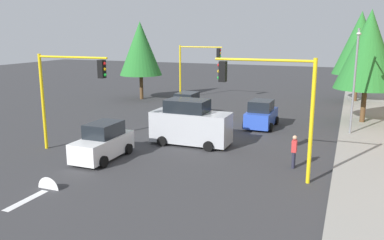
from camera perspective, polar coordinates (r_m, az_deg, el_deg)
ground_plane at (r=26.38m, az=1.20°, el=-2.35°), size 120.00×120.00×0.00m
sidewalk_kerb at (r=29.69m, az=24.19°, el=-1.64°), size 80.00×4.00×0.15m
lane_arrow_near at (r=18.46m, az=-20.94°, el=-9.78°), size 2.40×1.10×1.10m
traffic_signal_far_right at (r=40.71m, az=0.69°, el=8.40°), size 0.36×4.59×5.46m
traffic_signal_near_right at (r=23.27m, az=-17.44°, el=4.98°), size 0.36×4.59×5.56m
traffic_signal_near_left at (r=18.38m, az=11.37°, el=3.69°), size 0.36×4.59×5.67m
street_lamp_curbside at (r=27.60m, az=22.37°, el=6.55°), size 2.15×0.28×7.00m
tree_roadside_far at (r=41.90m, az=22.90°, el=10.11°), size 4.76×4.76×8.72m
tree_opposite_side at (r=41.09m, az=-7.40°, el=10.12°), size 4.29×4.29×7.84m
tree_roadside_mid at (r=31.93m, az=23.97°, el=9.18°), size 4.57×4.57×8.38m
delivery_van_silver at (r=24.23m, az=-0.23°, el=-0.56°), size 2.22×4.80×2.77m
car_blue at (r=29.25m, az=9.89°, el=0.74°), size 3.76×2.06×1.98m
car_black at (r=32.29m, az=-0.82°, el=2.02°), size 3.74×2.02×1.98m
car_white at (r=22.13m, az=-12.63°, el=-3.16°), size 3.97×1.94×1.98m
pedestrian_crossing at (r=20.74m, az=14.42°, el=-4.27°), size 0.40×0.24×1.70m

